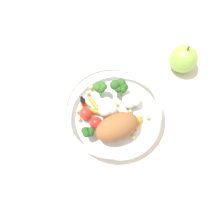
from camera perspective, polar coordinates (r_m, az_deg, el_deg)
The scene contains 4 objects.
ground_plane at distance 0.54m, azimuth -0.25°, elevation -0.46°, with size 2.40×2.40×0.00m, color silver.
food_container at distance 0.51m, azimuth 0.19°, elevation -0.12°, with size 0.22×0.22×0.06m.
loose_apple at distance 0.60m, azimuth 17.36°, elevation 12.53°, with size 0.07×0.07×0.08m.
folded_napkin at distance 0.56m, azimuth -22.11°, elevation -5.41°, with size 0.10×0.10×0.01m, color silver.
Camera 1 is at (0.17, -0.11, 0.50)m, focal length 36.65 mm.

